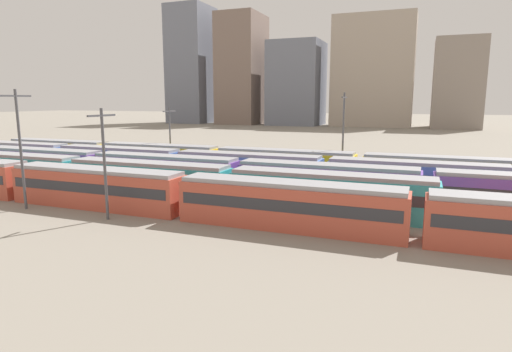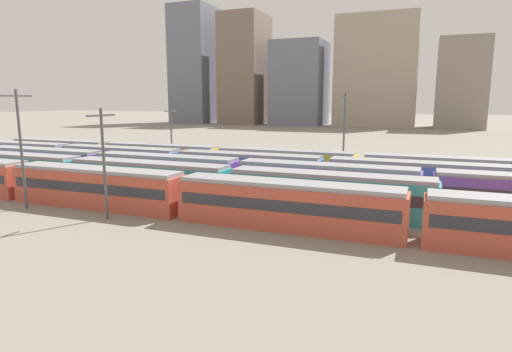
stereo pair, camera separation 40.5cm
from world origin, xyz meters
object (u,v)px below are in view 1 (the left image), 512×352
(train_track_1, at_px, (148,179))
(train_track_4, at_px, (284,164))
(catenary_pole_1, at_px, (170,134))
(catenary_pole_3, at_px, (343,132))
(catenary_pole_0, at_px, (104,158))
(catenary_pole_2, at_px, (20,144))
(train_track_0, at_px, (289,205))
(train_track_3, at_px, (325,173))
(train_track_2, at_px, (326,182))

(train_track_1, xyz_separation_m, train_track_4, (9.85, 15.60, 0.00))
(catenary_pole_1, distance_m, catenary_pole_3, 25.75)
(catenary_pole_0, distance_m, catenary_pole_2, 9.53)
(train_track_0, relative_size, train_track_3, 0.83)
(catenary_pole_0, relative_size, catenary_pole_1, 1.04)
(train_track_4, bearing_deg, train_track_0, -71.63)
(train_track_3, bearing_deg, train_track_2, -77.04)
(train_track_1, distance_m, catenary_pole_0, 9.10)
(train_track_1, height_order, train_track_4, same)
(train_track_3, distance_m, catenary_pole_3, 9.32)
(train_track_0, height_order, train_track_2, same)
(catenary_pole_1, relative_size, catenary_pole_3, 0.82)
(train_track_1, distance_m, catenary_pole_2, 12.07)
(train_track_1, distance_m, catenary_pole_1, 20.87)
(train_track_1, relative_size, train_track_3, 0.50)
(train_track_4, bearing_deg, catenary_pole_0, -108.88)
(catenary_pole_2, bearing_deg, train_track_2, 27.95)
(catenary_pole_2, bearing_deg, catenary_pole_3, 47.74)
(catenary_pole_1, bearing_deg, train_track_2, -26.72)
(train_track_0, xyz_separation_m, catenary_pole_1, (-25.80, 23.74, 3.12))
(train_track_1, xyz_separation_m, train_track_3, (16.27, 10.40, 0.00))
(train_track_1, distance_m, train_track_3, 19.31)
(train_track_3, distance_m, catenary_pole_1, 26.78)
(train_track_0, distance_m, train_track_2, 10.42)
(train_track_4, xyz_separation_m, catenary_pole_2, (-17.67, -23.82, 4.14))
(train_track_0, bearing_deg, train_track_1, 162.76)
(train_track_0, height_order, train_track_1, same)
(train_track_2, bearing_deg, train_track_1, -163.42)
(train_track_1, bearing_deg, train_track_2, 16.58)
(train_track_4, height_order, catenary_pole_1, catenary_pole_1)
(train_track_0, bearing_deg, catenary_pole_2, -173.00)
(catenary_pole_3, bearing_deg, train_track_1, -131.66)
(train_track_1, height_order, train_track_3, same)
(train_track_2, bearing_deg, train_track_3, 102.96)
(catenary_pole_0, distance_m, catenary_pole_1, 28.91)
(train_track_1, relative_size, catenary_pole_2, 5.09)
(catenary_pole_2, bearing_deg, train_track_1, 46.42)
(train_track_3, xyz_separation_m, catenary_pole_0, (-14.60, -18.71, 3.31))
(train_track_2, xyz_separation_m, catenary_pole_0, (-15.79, -13.51, 3.31))
(train_track_3, relative_size, catenary_pole_2, 10.27)
(train_track_2, relative_size, catenary_pole_2, 8.54)
(train_track_3, relative_size, catenary_pole_1, 12.52)
(train_track_3, xyz_separation_m, catenary_pole_2, (-24.09, -18.62, 4.14))
(train_track_2, bearing_deg, catenary_pole_1, 153.28)
(train_track_3, relative_size, catenary_pole_0, 12.04)
(train_track_1, xyz_separation_m, train_track_2, (17.46, 5.20, 0.00))
(train_track_2, height_order, catenary_pole_2, catenary_pole_2)
(train_track_3, bearing_deg, train_track_4, 141.00)
(train_track_3, height_order, catenary_pole_0, catenary_pole_0)
(train_track_0, xyz_separation_m, train_track_4, (-6.91, 20.80, 0.00))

